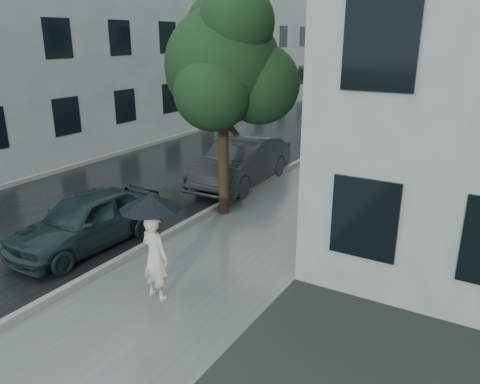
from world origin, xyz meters
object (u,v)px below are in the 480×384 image
Objects in this scene: car_near at (87,220)px; street_tree at (225,63)px; pedestrian at (155,257)px; car_far at (242,161)px; lamp_post at (323,87)px.

street_tree is at bearing 69.46° from car_near.
pedestrian reaches higher than car_near.
car_far is (-2.23, 6.95, -0.07)m from pedestrian.
street_tree is at bearing -71.86° from car_far.
street_tree reaches higher than car_far.
pedestrian is 12.71m from lamp_post.
lamp_post reaches higher than car_far.
street_tree is 5.15m from car_near.
street_tree reaches higher than car_near.
car_near is at bearing -114.11° from lamp_post.
car_far reaches higher than car_near.
street_tree is 1.54× the size of car_near.
car_near is at bearing -98.81° from car_far.
street_tree is at bearing -105.58° from lamp_post.
car_near is (-2.86, 0.95, -0.18)m from pedestrian.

